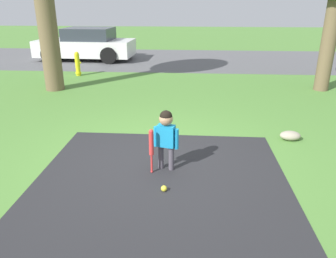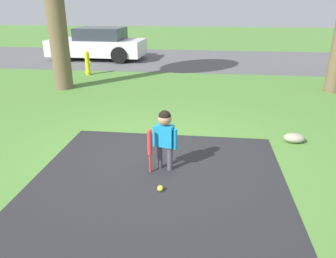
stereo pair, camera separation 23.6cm
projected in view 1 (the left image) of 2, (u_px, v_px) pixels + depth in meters
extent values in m
plane|color=#518438|center=(153.00, 157.00, 5.48)|extent=(60.00, 60.00, 0.00)
cube|color=#59595B|center=(179.00, 59.00, 14.68)|extent=(40.00, 6.00, 0.01)
cylinder|color=#4C4751|center=(161.00, 157.00, 5.06)|extent=(0.08, 0.08, 0.39)
cylinder|color=#4C4751|center=(171.00, 158.00, 5.01)|extent=(0.08, 0.08, 0.39)
cube|color=#198CC6|center=(166.00, 136.00, 4.90)|extent=(0.29, 0.20, 0.33)
cylinder|color=#198CC6|center=(156.00, 136.00, 4.96)|extent=(0.07, 0.07, 0.32)
cylinder|color=#198CC6|center=(176.00, 139.00, 4.87)|extent=(0.07, 0.07, 0.32)
sphere|color=tan|center=(166.00, 119.00, 4.80)|extent=(0.20, 0.20, 0.20)
sphere|color=black|center=(166.00, 117.00, 4.79)|extent=(0.19, 0.19, 0.19)
sphere|color=red|center=(152.00, 171.00, 4.99)|extent=(0.04, 0.04, 0.04)
cylinder|color=red|center=(152.00, 164.00, 4.94)|extent=(0.03, 0.03, 0.30)
cylinder|color=red|center=(151.00, 143.00, 4.82)|extent=(0.07, 0.07, 0.37)
sphere|color=red|center=(151.00, 131.00, 4.75)|extent=(0.07, 0.07, 0.07)
sphere|color=yellow|center=(164.00, 188.00, 4.49)|extent=(0.08, 0.08, 0.08)
cylinder|color=yellow|center=(78.00, 65.00, 11.35)|extent=(0.16, 0.16, 0.75)
sphere|color=yellow|center=(77.00, 54.00, 11.21)|extent=(0.15, 0.15, 0.15)
cylinder|color=yellow|center=(78.00, 73.00, 11.45)|extent=(0.20, 0.20, 0.06)
cylinder|color=yellow|center=(80.00, 63.00, 11.31)|extent=(0.07, 0.06, 0.06)
cube|color=silver|center=(86.00, 48.00, 14.38)|extent=(4.21, 1.97, 0.68)
cube|color=#2D333D|center=(89.00, 34.00, 14.14)|extent=(2.05, 1.67, 0.51)
cylinder|color=black|center=(49.00, 55.00, 13.74)|extent=(0.68, 0.21, 0.68)
cylinder|color=black|center=(66.00, 49.00, 15.43)|extent=(0.68, 0.21, 0.68)
cylinder|color=black|center=(108.00, 56.00, 13.47)|extent=(0.68, 0.21, 0.68)
cylinder|color=black|center=(120.00, 50.00, 15.16)|extent=(0.68, 0.21, 0.68)
cylinder|color=brown|center=(47.00, 20.00, 8.98)|extent=(0.53, 0.53, 3.90)
cylinder|color=brown|center=(329.00, 38.00, 9.10)|extent=(0.41, 0.41, 2.98)
ellipsoid|color=#9E937F|center=(290.00, 136.00, 6.13)|extent=(0.38, 0.26, 0.17)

